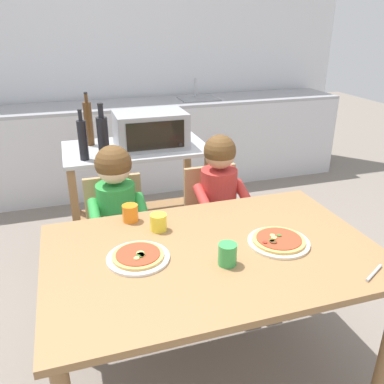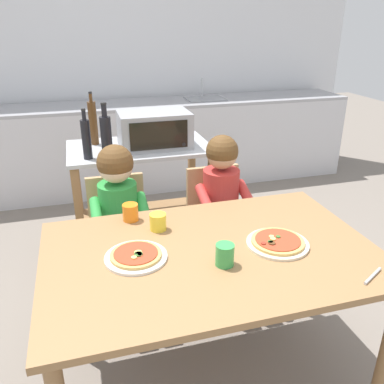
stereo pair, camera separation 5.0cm
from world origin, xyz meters
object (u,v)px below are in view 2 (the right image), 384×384
at_px(dining_chair_left, 120,233).
at_px(child_in_green_shirt, 120,212).
at_px(pizza_plate_white, 136,256).
at_px(drinking_cup_yellow, 158,222).
at_px(dining_table, 211,268).
at_px(pizza_plate_cream, 278,242).
at_px(dining_chair_right, 217,221).
at_px(child_in_red_shirt, 224,201).
at_px(toaster_oven, 154,129).
at_px(drinking_cup_orange, 130,212).
at_px(bottle_slim_sauce, 86,138).
at_px(bottle_tall_green_wine, 93,122).
at_px(bottle_squat_spirits, 106,136).
at_px(kitchen_island_cart, 142,185).
at_px(serving_spoon, 373,276).
at_px(drinking_cup_green, 225,255).

distance_m(dining_chair_left, child_in_green_shirt, 0.23).
xyz_separation_m(pizza_plate_white, drinking_cup_yellow, (0.14, 0.22, 0.03)).
relative_size(dining_table, pizza_plate_cream, 5.22).
distance_m(dining_chair_right, child_in_red_shirt, 0.23).
height_order(toaster_oven, dining_table, toaster_oven).
bearing_deg(drinking_cup_yellow, pizza_plate_white, -122.19).
bearing_deg(drinking_cup_orange, bottle_slim_sauce, 102.97).
distance_m(dining_table, child_in_green_shirt, 0.73).
distance_m(dining_table, pizza_plate_cream, 0.32).
relative_size(bottle_tall_green_wine, pizza_plate_white, 1.38).
height_order(bottle_squat_spirits, child_in_green_shirt, bottle_squat_spirits).
distance_m(bottle_tall_green_wine, dining_chair_right, 1.09).
bearing_deg(kitchen_island_cart, serving_spoon, -68.49).
relative_size(dining_table, dining_chair_left, 1.77).
bearing_deg(dining_chair_right, bottle_tall_green_wine, 137.01).
distance_m(bottle_squat_spirits, child_in_green_shirt, 0.51).
bearing_deg(drinking_cup_green, bottle_slim_sauce, 111.43).
xyz_separation_m(bottle_slim_sauce, child_in_red_shirt, (0.75, -0.45, -0.32)).
xyz_separation_m(toaster_oven, bottle_squat_spirits, (-0.33, -0.19, 0.03)).
xyz_separation_m(drinking_cup_green, serving_spoon, (0.52, -0.24, -0.04)).
bearing_deg(serving_spoon, bottle_tall_green_wine, 117.91).
relative_size(kitchen_island_cart, dining_chair_left, 1.21).
height_order(toaster_oven, child_in_green_shirt, toaster_oven).
bearing_deg(pizza_plate_cream, pizza_plate_white, 174.11).
bearing_deg(kitchen_island_cart, dining_chair_left, -113.98).
height_order(child_in_green_shirt, pizza_plate_cream, child_in_green_shirt).
bearing_deg(pizza_plate_cream, child_in_green_shirt, 131.89).
relative_size(kitchen_island_cart, pizza_plate_white, 3.72).
xyz_separation_m(dining_table, pizza_plate_white, (-0.32, 0.02, 0.11)).
bearing_deg(drinking_cup_orange, bottle_tall_green_wine, 95.63).
distance_m(bottle_tall_green_wine, drinking_cup_green, 1.59).
bearing_deg(pizza_plate_white, child_in_red_shirt, 44.70).
distance_m(bottle_tall_green_wine, drinking_cup_yellow, 1.19).
bearing_deg(dining_chair_left, drinking_cup_yellow, -74.96).
bearing_deg(dining_chair_left, serving_spoon, -52.66).
bearing_deg(dining_table, bottle_squat_spirits, 107.90).
height_order(toaster_oven, bottle_tall_green_wine, bottle_tall_green_wine).
relative_size(dining_table, pizza_plate_white, 5.45).
distance_m(dining_chair_right, drinking_cup_orange, 0.77).
bearing_deg(drinking_cup_yellow, drinking_cup_green, -61.49).
bearing_deg(dining_chair_left, pizza_plate_white, -89.99).
bearing_deg(bottle_slim_sauce, drinking_cup_orange, -77.03).
relative_size(dining_chair_right, pizza_plate_cream, 2.95).
bearing_deg(toaster_oven, dining_table, -89.92).
relative_size(dining_chair_right, drinking_cup_orange, 9.59).
relative_size(bottle_squat_spirits, dining_table, 0.25).
xyz_separation_m(dining_table, drinking_cup_orange, (-0.29, 0.38, 0.14)).
xyz_separation_m(bottle_tall_green_wine, drinking_cup_yellow, (0.21, -1.15, -0.22)).
xyz_separation_m(kitchen_island_cart, bottle_squat_spirits, (-0.23, -0.22, 0.44)).
xyz_separation_m(bottle_tall_green_wine, dining_chair_right, (0.69, -0.64, -0.54)).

